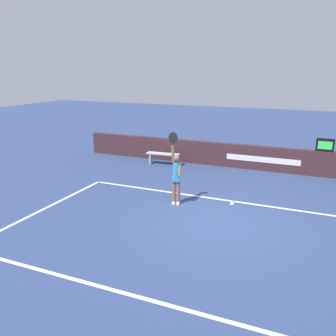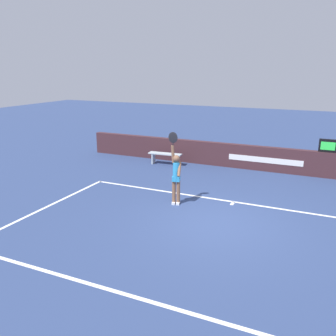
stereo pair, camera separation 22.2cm
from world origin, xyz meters
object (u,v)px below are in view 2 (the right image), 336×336
Objects in this scene: tennis_player at (176,175)px; courtside_bench_near at (165,156)px; tennis_ball at (175,137)px; speed_display at (328,146)px.

tennis_player reaches higher than courtside_bench_near.
courtside_bench_near is (-2.27, 4.15, -1.75)m from tennis_ball.
tennis_ball is 5.05m from courtside_bench_near.
speed_display is at bearing 7.46° from courtside_bench_near.
speed_display is 6.63m from courtside_bench_near.
tennis_player is 1.20m from tennis_ball.
courtside_bench_near is at bearing 119.04° from tennis_player.
courtside_bench_near is at bearing -172.54° from speed_display.
tennis_player is at bearing -27.27° from tennis_ball.
tennis_ball reaches higher than courtside_bench_near.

